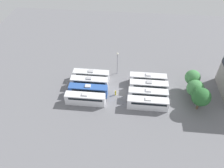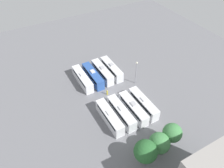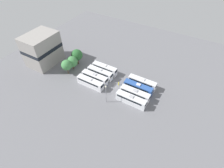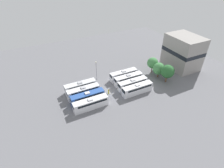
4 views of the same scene
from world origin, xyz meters
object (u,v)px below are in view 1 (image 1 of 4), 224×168
at_px(bus_5, 149,86).
at_px(bus_2, 88,90).
at_px(bus_3, 85,99).
at_px(light_pole, 117,60).
at_px(bus_1, 89,82).
at_px(bus_7, 148,103).
at_px(tree_0, 193,77).
at_px(tree_2, 201,97).
at_px(bus_0, 91,75).
at_px(bus_4, 148,79).
at_px(tree_1, 195,88).
at_px(worker_person, 116,93).
at_px(bus_6, 148,94).

bearing_deg(bus_5, bus_2, -78.86).
distance_m(bus_3, light_pole, 16.73).
xyz_separation_m(bus_1, bus_3, (6.92, 0.05, 0.00)).
bearing_deg(bus_7, light_pole, -146.11).
relative_size(tree_0, tree_2, 0.96).
relative_size(bus_3, light_pole, 1.39).
bearing_deg(bus_0, bus_7, 59.67).
bearing_deg(bus_1, tree_2, 79.32).
distance_m(bus_2, bus_3, 3.46).
bearing_deg(light_pole, bus_4, 67.97).
relative_size(bus_2, tree_1, 1.80).
bearing_deg(tree_0, bus_4, -96.08).
height_order(bus_4, worker_person, bus_4).
xyz_separation_m(bus_3, worker_person, (-4.23, 8.17, -1.00)).
height_order(bus_2, bus_7, same).
xyz_separation_m(light_pole, tree_1, (9.10, 22.85, -1.62)).
height_order(bus_6, bus_7, same).
bearing_deg(bus_0, worker_person, 53.72).
distance_m(bus_2, worker_person, 8.04).
distance_m(bus_3, bus_5, 19.18).
bearing_deg(tree_0, bus_7, -55.29).
distance_m(bus_0, bus_5, 18.24).
bearing_deg(light_pole, tree_0, 76.64).
height_order(bus_0, bus_2, same).
bearing_deg(bus_3, tree_2, 91.86).
height_order(bus_0, bus_4, same).
relative_size(bus_7, tree_0, 1.63).
bearing_deg(tree_1, bus_7, -68.57).
height_order(bus_4, tree_0, tree_0).
bearing_deg(bus_1, bus_0, 179.97).
height_order(bus_6, worker_person, bus_6).
xyz_separation_m(bus_6, tree_1, (-1.80, 13.08, 1.99)).
bearing_deg(bus_6, tree_1, 97.83).
bearing_deg(bus_5, bus_1, -89.98).
bearing_deg(tree_0, tree_2, 6.43).
bearing_deg(tree_2, light_pole, -119.60).
distance_m(bus_2, light_pole, 13.76).
bearing_deg(bus_0, bus_1, -0.03).
distance_m(bus_2, bus_7, 17.56).
height_order(tree_1, tree_2, tree_2).
relative_size(bus_6, light_pole, 1.39).
distance_m(bus_2, tree_2, 31.26).
xyz_separation_m(bus_3, bus_5, (-6.92, 17.88, 0.00)).
bearing_deg(bus_6, worker_person, -94.88).
relative_size(light_pole, tree_2, 1.12).
relative_size(bus_1, tree_2, 1.56).
bearing_deg(bus_6, bus_7, -2.67).
xyz_separation_m(bus_1, bus_7, (6.90, 17.51, 0.00)).
bearing_deg(bus_7, bus_6, 177.33).
distance_m(bus_5, tree_2, 14.90).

